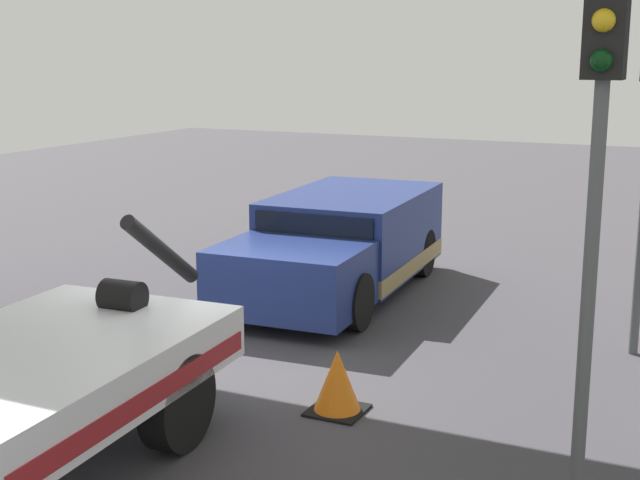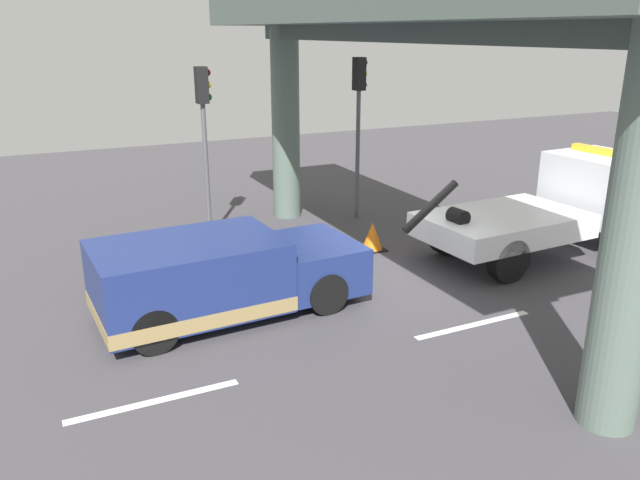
% 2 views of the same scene
% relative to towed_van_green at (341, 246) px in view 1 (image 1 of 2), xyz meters
% --- Properties ---
extents(ground_plane, '(60.00, 40.00, 0.10)m').
position_rel_towed_van_green_xyz_m(ground_plane, '(4.18, 0.00, -0.83)').
color(ground_plane, '#423F44').
extents(lane_stripe_west, '(2.60, 0.16, 0.01)m').
position_rel_towed_van_green_xyz_m(lane_stripe_west, '(-1.82, -2.57, -0.78)').
color(lane_stripe_west, silver).
rests_on(lane_stripe_west, ground).
extents(lane_stripe_mid, '(2.60, 0.16, 0.01)m').
position_rel_towed_van_green_xyz_m(lane_stripe_mid, '(4.18, -2.57, -0.78)').
color(lane_stripe_mid, silver).
rests_on(lane_stripe_mid, ground).
extents(towed_van_green, '(5.29, 2.43, 1.58)m').
position_rel_towed_van_green_xyz_m(towed_van_green, '(0.00, 0.00, 0.00)').
color(towed_van_green, navy).
rests_on(towed_van_green, ground).
extents(traffic_light_far, '(0.39, 0.32, 4.61)m').
position_rel_towed_van_green_xyz_m(traffic_light_far, '(5.70, 4.78, 2.57)').
color(traffic_light_far, '#515456').
rests_on(traffic_light_far, ground).
extents(traffic_cone_orange, '(0.60, 0.60, 0.72)m').
position_rel_towed_van_green_xyz_m(traffic_cone_orange, '(4.62, 2.02, -0.44)').
color(traffic_cone_orange, orange).
rests_on(traffic_cone_orange, ground).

